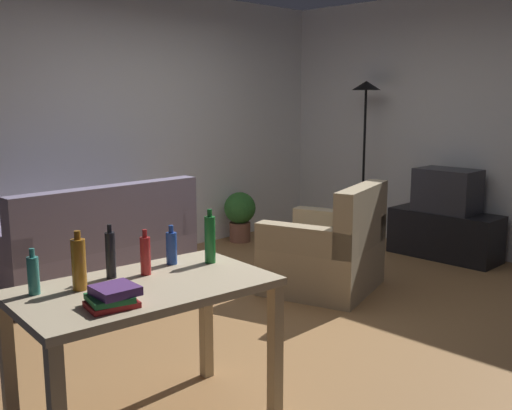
{
  "coord_description": "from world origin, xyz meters",
  "views": [
    {
      "loc": [
        -3.33,
        -2.96,
        1.64
      ],
      "look_at": [
        0.1,
        0.5,
        0.75
      ],
      "focal_mm": 41.79,
      "sensor_mm": 36.0,
      "label": 1
    }
  ],
  "objects": [
    {
      "name": "desk",
      "position": [
        -1.8,
        -0.66,
        0.65
      ],
      "size": [
        1.26,
        0.81,
        0.76
      ],
      "rotation": [
        0.0,
        0.0,
        -0.1
      ],
      "color": "#C6B28E",
      "rests_on": "ground_plane"
    },
    {
      "name": "couch",
      "position": [
        -0.8,
        1.59,
        0.31
      ],
      "size": [
        1.71,
        0.84,
        0.92
      ],
      "rotation": [
        0.0,
        0.0,
        3.14
      ],
      "color": "gray",
      "rests_on": "ground_plane"
    },
    {
      "name": "bottle_tall",
      "position": [
        -2.23,
        -0.43,
        0.85
      ],
      "size": [
        0.05,
        0.05,
        0.21
      ],
      "color": "teal",
      "rests_on": "desk"
    },
    {
      "name": "armchair",
      "position": [
        0.58,
        0.1,
        0.32
      ],
      "size": [
        1.1,
        1.06,
        0.92
      ],
      "rotation": [
        0.0,
        0.0,
        3.43
      ],
      "color": "tan",
      "rests_on": "ground_plane"
    },
    {
      "name": "bottle_blue",
      "position": [
        -1.49,
        -0.47,
        0.85
      ],
      "size": [
        0.06,
        0.06,
        0.21
      ],
      "color": "#2347A3",
      "rests_on": "desk"
    },
    {
      "name": "wall_rear",
      "position": [
        0.0,
        2.2,
        1.35
      ],
      "size": [
        5.2,
        0.1,
        2.7
      ],
      "primitive_type": "cube",
      "color": "white",
      "rests_on": "ground_plane"
    },
    {
      "name": "bottle_dark",
      "position": [
        -1.85,
        -0.46,
        0.88
      ],
      "size": [
        0.05,
        0.05,
        0.27
      ],
      "color": "black",
      "rests_on": "desk"
    },
    {
      "name": "book_stack",
      "position": [
        -2.06,
        -0.82,
        0.8
      ],
      "size": [
        0.23,
        0.21,
        0.09
      ],
      "color": "maroon",
      "rests_on": "desk"
    },
    {
      "name": "ground_plane",
      "position": [
        0.0,
        0.0,
        -0.01
      ],
      "size": [
        5.2,
        4.4,
        0.02
      ],
      "primitive_type": "cube",
      "color": "#9E7042"
    },
    {
      "name": "torchiere_lamp",
      "position": [
        2.25,
        0.94,
        1.41
      ],
      "size": [
        0.32,
        0.32,
        1.81
      ],
      "color": "black",
      "rests_on": "ground_plane"
    },
    {
      "name": "tv",
      "position": [
        2.25,
        -0.09,
        0.7
      ],
      "size": [
        0.41,
        0.6,
        0.44
      ],
      "rotation": [
        0.0,
        0.0,
        1.57
      ],
      "color": "#2D2D33",
      "rests_on": "tv_stand"
    },
    {
      "name": "bottle_green",
      "position": [
        -1.33,
        -0.59,
        0.89
      ],
      "size": [
        0.06,
        0.06,
        0.29
      ],
      "color": "#1E722D",
      "rests_on": "desk"
    },
    {
      "name": "bottle_amber",
      "position": [
        -2.05,
        -0.52,
        0.88
      ],
      "size": [
        0.07,
        0.07,
        0.28
      ],
      "color": "#9E6019",
      "rests_on": "desk"
    },
    {
      "name": "tv_stand",
      "position": [
        2.25,
        -0.09,
        0.24
      ],
      "size": [
        0.44,
        1.1,
        0.48
      ],
      "rotation": [
        0.0,
        0.0,
        1.57
      ],
      "color": "black",
      "rests_on": "ground_plane"
    },
    {
      "name": "bottle_red",
      "position": [
        -1.7,
        -0.53,
        0.86
      ],
      "size": [
        0.05,
        0.05,
        0.23
      ],
      "color": "#AD2323",
      "rests_on": "desk"
    },
    {
      "name": "potted_plant",
      "position": [
        1.23,
        1.9,
        0.33
      ],
      "size": [
        0.36,
        0.36,
        0.57
      ],
      "color": "brown",
      "rests_on": "ground_plane"
    },
    {
      "name": "wall_right",
      "position": [
        2.6,
        0.0,
        1.35
      ],
      "size": [
        0.1,
        4.4,
        2.7
      ],
      "primitive_type": "cube",
      "color": "silver",
      "rests_on": "ground_plane"
    }
  ]
}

